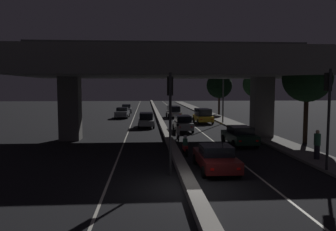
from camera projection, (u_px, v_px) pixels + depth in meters
ground_plane at (191, 190)px, 14.35m from camera, size 200.00×200.00×0.00m
lane_line_left_inner at (134, 118)px, 48.89m from camera, size 0.12×126.00×0.00m
lane_line_right_inner at (183, 118)px, 49.40m from camera, size 0.12×126.00×0.00m
median_divider at (159, 117)px, 49.13m from camera, size 0.62×126.00×0.35m
sidewalk_right at (227, 122)px, 42.77m from camera, size 2.40×126.00×0.16m
elevated_overpass at (168, 66)px, 28.29m from camera, size 24.50×11.46×8.48m
traffic_light_left_of_median at (170, 106)px, 16.49m from camera, size 0.30×0.49×5.24m
traffic_light_right_of_median at (328, 103)px, 17.04m from camera, size 0.30×0.49×5.45m
street_lamp at (221, 89)px, 40.76m from camera, size 2.02×0.32×7.24m
car_dark_red_lead at (216, 158)px, 17.72m from camera, size 1.98×4.49×1.40m
car_dark_green_second at (239, 135)px, 25.43m from camera, size 2.08×4.32×1.52m
car_silver_third at (183, 123)px, 33.70m from camera, size 1.92×4.11×1.65m
car_taxi_yellow_fourth at (203, 115)px, 41.68m from camera, size 2.19×4.24×1.85m
car_silver_fifth at (174, 111)px, 49.43m from camera, size 2.18×4.59×1.75m
car_silver_lead_oncoming at (146, 120)px, 37.17m from camera, size 1.86×4.03×1.69m
car_grey_second_oncoming at (122, 113)px, 48.94m from camera, size 2.12×4.67×1.57m
car_silver_third_oncoming at (126, 108)px, 58.69m from camera, size 1.98×4.63×1.55m
motorcycle_red_filtering_near at (185, 146)px, 21.87m from camera, size 0.33×1.84×1.33m
motorcycle_white_filtering_mid at (178, 133)px, 27.89m from camera, size 0.32×1.79×1.44m
pedestrian_on_sidewalk at (317, 145)px, 19.81m from camera, size 0.39×0.39×1.78m
roadside_tree_kerbside_near at (307, 78)px, 26.25m from camera, size 3.92×3.92×7.26m
roadside_tree_kerbside_mid at (256, 85)px, 39.11m from camera, size 3.09×3.09×6.48m
roadside_tree_kerbside_far at (219, 85)px, 54.84m from camera, size 4.29×4.29×7.06m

